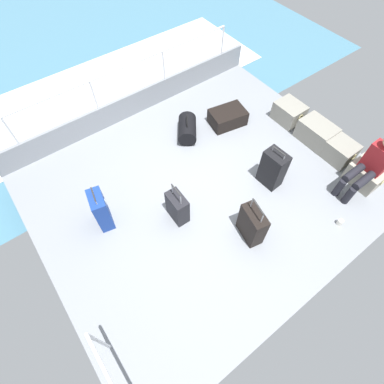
{
  "coord_description": "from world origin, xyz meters",
  "views": [
    {
      "loc": [
        2.08,
        -1.82,
        3.98
      ],
      "look_at": [
        0.09,
        -0.35,
        0.25
      ],
      "focal_mm": 28.07,
      "sensor_mm": 36.0,
      "label": 1
    }
  ],
  "objects_px": {
    "suitcase_0": "(101,210)",
    "paper_cup": "(340,222)",
    "cargo_crate_2": "(339,150)",
    "suitcase_1": "(273,169)",
    "suitcase_2": "(228,117)",
    "suitcase_3": "(177,207)",
    "cargo_crate_0": "(289,112)",
    "passenger_seated": "(371,165)",
    "suitcase_4": "(252,224)",
    "cargo_crate_3": "(366,174)",
    "duffel_bag": "(187,129)",
    "cargo_crate_1": "(316,133)"
  },
  "relations": [
    {
      "from": "suitcase_0",
      "to": "paper_cup",
      "type": "height_order",
      "value": "suitcase_0"
    },
    {
      "from": "cargo_crate_2",
      "to": "suitcase_1",
      "type": "relative_size",
      "value": 0.73
    },
    {
      "from": "suitcase_0",
      "to": "paper_cup",
      "type": "bearing_deg",
      "value": 52.61
    },
    {
      "from": "suitcase_0",
      "to": "cargo_crate_2",
      "type": "bearing_deg",
      "value": 71.81
    },
    {
      "from": "suitcase_2",
      "to": "suitcase_3",
      "type": "bearing_deg",
      "value": -60.04
    },
    {
      "from": "cargo_crate_0",
      "to": "suitcase_3",
      "type": "distance_m",
      "value": 2.89
    },
    {
      "from": "passenger_seated",
      "to": "suitcase_4",
      "type": "height_order",
      "value": "passenger_seated"
    },
    {
      "from": "suitcase_1",
      "to": "suitcase_2",
      "type": "bearing_deg",
      "value": 166.89
    },
    {
      "from": "suitcase_1",
      "to": "suitcase_3",
      "type": "xyz_separation_m",
      "value": [
        -0.35,
        -1.55,
        -0.08
      ]
    },
    {
      "from": "cargo_crate_0",
      "to": "suitcase_3",
      "type": "relative_size",
      "value": 0.76
    },
    {
      "from": "suitcase_2",
      "to": "cargo_crate_3",
      "type": "bearing_deg",
      "value": 20.93
    },
    {
      "from": "suitcase_1",
      "to": "cargo_crate_3",
      "type": "bearing_deg",
      "value": 53.91
    },
    {
      "from": "cargo_crate_3",
      "to": "suitcase_0",
      "type": "relative_size",
      "value": 0.73
    },
    {
      "from": "cargo_crate_2",
      "to": "suitcase_2",
      "type": "height_order",
      "value": "cargo_crate_2"
    },
    {
      "from": "cargo_crate_2",
      "to": "cargo_crate_0",
      "type": "bearing_deg",
      "value": 179.51
    },
    {
      "from": "suitcase_1",
      "to": "paper_cup",
      "type": "bearing_deg",
      "value": 13.84
    },
    {
      "from": "duffel_bag",
      "to": "cargo_crate_0",
      "type": "bearing_deg",
      "value": 65.62
    },
    {
      "from": "cargo_crate_3",
      "to": "suitcase_1",
      "type": "relative_size",
      "value": 0.71
    },
    {
      "from": "cargo_crate_0",
      "to": "duffel_bag",
      "type": "height_order",
      "value": "duffel_bag"
    },
    {
      "from": "paper_cup",
      "to": "duffel_bag",
      "type": "bearing_deg",
      "value": -165.19
    },
    {
      "from": "cargo_crate_2",
      "to": "paper_cup",
      "type": "height_order",
      "value": "cargo_crate_2"
    },
    {
      "from": "suitcase_2",
      "to": "paper_cup",
      "type": "distance_m",
      "value": 2.63
    },
    {
      "from": "cargo_crate_0",
      "to": "cargo_crate_3",
      "type": "distance_m",
      "value": 1.73
    },
    {
      "from": "cargo_crate_2",
      "to": "suitcase_0",
      "type": "distance_m",
      "value": 3.95
    },
    {
      "from": "passenger_seated",
      "to": "suitcase_1",
      "type": "bearing_deg",
      "value": -130.41
    },
    {
      "from": "suitcase_2",
      "to": "suitcase_4",
      "type": "bearing_deg",
      "value": -32.37
    },
    {
      "from": "cargo_crate_3",
      "to": "suitcase_1",
      "type": "xyz_separation_m",
      "value": [
        -0.89,
        -1.23,
        0.16
      ]
    },
    {
      "from": "cargo_crate_2",
      "to": "paper_cup",
      "type": "bearing_deg",
      "value": -48.75
    },
    {
      "from": "cargo_crate_3",
      "to": "suitcase_2",
      "type": "distance_m",
      "value": 2.5
    },
    {
      "from": "suitcase_3",
      "to": "suitcase_4",
      "type": "xyz_separation_m",
      "value": [
        0.86,
        0.65,
        0.04
      ]
    },
    {
      "from": "suitcase_0",
      "to": "suitcase_1",
      "type": "xyz_separation_m",
      "value": [
        0.92,
        2.46,
        0.01
      ]
    },
    {
      "from": "suitcase_1",
      "to": "suitcase_2",
      "type": "relative_size",
      "value": 1.07
    },
    {
      "from": "duffel_bag",
      "to": "paper_cup",
      "type": "distance_m",
      "value": 2.91
    },
    {
      "from": "passenger_seated",
      "to": "suitcase_2",
      "type": "height_order",
      "value": "passenger_seated"
    },
    {
      "from": "cargo_crate_1",
      "to": "passenger_seated",
      "type": "distance_m",
      "value": 1.15
    },
    {
      "from": "suitcase_3",
      "to": "paper_cup",
      "type": "bearing_deg",
      "value": 50.22
    },
    {
      "from": "cargo_crate_0",
      "to": "cargo_crate_1",
      "type": "relative_size",
      "value": 0.83
    },
    {
      "from": "duffel_bag",
      "to": "paper_cup",
      "type": "relative_size",
      "value": 6.36
    },
    {
      "from": "passenger_seated",
      "to": "suitcase_2",
      "type": "distance_m",
      "value": 2.47
    },
    {
      "from": "passenger_seated",
      "to": "suitcase_3",
      "type": "bearing_deg",
      "value": -115.56
    },
    {
      "from": "suitcase_2",
      "to": "duffel_bag",
      "type": "height_order",
      "value": "duffel_bag"
    },
    {
      "from": "cargo_crate_1",
      "to": "paper_cup",
      "type": "relative_size",
      "value": 6.46
    },
    {
      "from": "cargo_crate_1",
      "to": "suitcase_3",
      "type": "distance_m",
      "value": 2.85
    },
    {
      "from": "passenger_seated",
      "to": "paper_cup",
      "type": "bearing_deg",
      "value": -69.01
    },
    {
      "from": "cargo_crate_0",
      "to": "cargo_crate_2",
      "type": "distance_m",
      "value": 1.14
    },
    {
      "from": "cargo_crate_3",
      "to": "suitcase_0",
      "type": "height_order",
      "value": "suitcase_0"
    },
    {
      "from": "cargo_crate_2",
      "to": "suitcase_0",
      "type": "height_order",
      "value": "suitcase_0"
    },
    {
      "from": "cargo_crate_0",
      "to": "suitcase_1",
      "type": "bearing_deg",
      "value": -57.36
    },
    {
      "from": "suitcase_0",
      "to": "suitcase_2",
      "type": "bearing_deg",
      "value": 100.48
    },
    {
      "from": "cargo_crate_2",
      "to": "suitcase_3",
      "type": "height_order",
      "value": "suitcase_3"
    }
  ]
}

